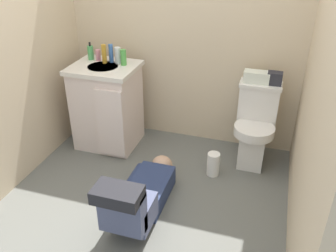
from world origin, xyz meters
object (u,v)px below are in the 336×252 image
bottle_green (123,57)px  toiletry_bag (275,78)px  bottle_blue (111,53)px  paper_towel_roll (213,164)px  toilet (255,126)px  faucet (110,56)px  bottle_clear (118,55)px  bottle_pink (98,55)px  vanity_cabinet (107,105)px  soap_dispenser (91,53)px  bottle_amber (104,54)px  tissue_box (257,77)px  person_plumber (140,195)px

bottle_green → toiletry_bag: bearing=5.0°
bottle_blue → paper_towel_roll: (1.07, -0.33, -0.80)m
toilet → bottle_blue: bearing=179.6°
faucet → bottle_clear: bottle_clear is taller
bottle_pink → bottle_blue: bottle_blue is taller
vanity_cabinet → paper_towel_roll: vanity_cabinet is taller
soap_dispenser → bottle_amber: (0.17, -0.05, 0.02)m
faucet → bottle_blue: bearing=-48.1°
bottle_green → soap_dispenser: bearing=172.1°
soap_dispenser → faucet: bearing=6.0°
bottle_pink → bottle_amber: size_ratio=0.61×
soap_dispenser → bottle_amber: bearing=-17.1°
paper_towel_roll → bottle_amber: bearing=165.5°
tissue_box → bottle_blue: 1.33m
toilet → person_plumber: bearing=-126.8°
vanity_cabinet → bottle_green: bearing=24.5°
bottle_clear → vanity_cabinet: bearing=-132.4°
bottle_blue → toiletry_bag: bearing=3.1°
faucet → person_plumber: 1.41m
soap_dispenser → bottle_green: bearing=-7.9°
soap_dispenser → bottle_pink: size_ratio=1.58×
vanity_cabinet → bottle_blue: size_ratio=4.80×
bottle_blue → tissue_box: bearing=3.5°
vanity_cabinet → bottle_pink: bearing=133.4°
toiletry_bag → bottle_pink: bearing=-177.4°
faucet → bottle_blue: bottle_blue is taller
tissue_box → toiletry_bag: size_ratio=1.77×
tissue_box → paper_towel_roll: bearing=-121.9°
tissue_box → bottle_clear: bearing=-176.1°
bottle_pink → bottle_green: size_ratio=0.73×
bottle_amber → toilet: bearing=1.1°
toiletry_bag → bottle_blue: (-1.48, -0.08, 0.10)m
toilet → bottle_green: bottle_green is taller
toilet → tissue_box: tissue_box is taller
bottle_blue → faucet: bearing=131.9°
vanity_cabinet → tissue_box: (1.36, 0.19, 0.38)m
soap_dispenser → bottle_clear: (0.29, -0.02, 0.01)m
paper_towel_roll → toilet: bearing=46.8°
faucet → bottle_pink: bearing=-166.1°
soap_dispenser → toiletry_bag: bearing=2.3°
toilet → bottle_pink: 1.59m
bottle_clear → paper_towel_roll: size_ratio=0.70×
bottle_amber → faucet: bearing=73.5°
faucet → bottle_clear: size_ratio=0.67×
soap_dispenser → bottle_amber: bottle_amber is taller
soap_dispenser → bottle_green: (0.36, -0.05, 0.00)m
bottle_amber → toiletry_bag: bearing=4.4°
faucet → bottle_amber: bottle_amber is taller
vanity_cabinet → bottle_clear: size_ratio=5.49×
toilet → vanity_cabinet: vanity_cabinet is taller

